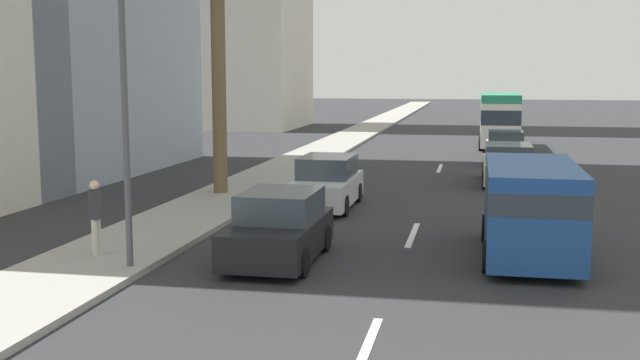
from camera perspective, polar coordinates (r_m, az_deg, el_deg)
name	(u,v)px	position (r m, az deg, el deg)	size (l,w,h in m)	color
ground_plane	(441,164)	(37.26, 9.02, 1.16)	(198.00, 198.00, 0.00)	#2D2D30
sidewalk_right	(304,160)	(38.15, -1.20, 1.52)	(162.00, 2.92, 0.15)	#9E9B93
lane_stripe_near	(366,351)	(12.29, 3.41, -12.55)	(3.20, 0.16, 0.01)	silver
lane_stripe_mid	(413,235)	(20.83, 6.91, -4.06)	(3.20, 0.16, 0.01)	silver
lane_stripe_far	(440,168)	(35.67, 8.90, 0.87)	(3.20, 0.16, 0.01)	silver
car_lead	(279,228)	(17.71, -3.06, -3.62)	(4.01, 1.89, 1.63)	black
van_second	(531,204)	(18.55, 15.42, -1.76)	(5.12, 2.18, 2.23)	#1E478C
car_third	(505,147)	(38.65, 13.60, 2.38)	(4.26, 1.84, 1.57)	white
car_fourth	(508,165)	(31.04, 13.81, 1.10)	(4.71, 1.95, 1.59)	beige
car_fifth	(327,184)	(24.78, 0.50, -0.26)	(4.33, 1.86, 1.67)	silver
minibus_sixth	(499,119)	(46.00, 13.21, 4.47)	(6.17, 2.30, 3.16)	silver
pedestrian_near_lamp	(96,214)	(18.38, -16.36, -2.42)	(0.38, 0.38, 1.74)	beige
street_lamp	(128,69)	(16.76, -14.08, 7.98)	(0.24, 0.97, 6.89)	#4C4C51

